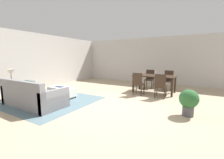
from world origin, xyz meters
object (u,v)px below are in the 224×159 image
ottoman_table (62,91)px  side_table (12,87)px  dining_chair_far_left (150,78)px  dining_chair_near_left (138,83)px  dining_chair_near_right (160,85)px  vase_centerpiece (156,73)px  dining_chair_far_right (168,79)px  table_lamp (11,72)px  dining_table (154,77)px  couch (33,97)px  potted_plant (189,101)px  book_on_ottoman (59,86)px

ottoman_table → side_table: side_table is taller
ottoman_table → dining_chair_far_left: 4.21m
dining_chair_near_left → dining_chair_near_right: (0.89, -0.02, 0.00)m
vase_centerpiece → dining_chair_near_right: bearing=-64.7°
side_table → dining_chair_near_left: size_ratio=0.64×
dining_chair_near_right → dining_chair_far_right: same height
table_lamp → dining_table: 5.61m
couch → dining_chair_far_right: 5.68m
ottoman_table → side_table: size_ratio=1.92×
dining_chair_near_right → dining_chair_near_left: bearing=178.8°
ottoman_table → dining_chair_near_left: size_ratio=1.22×
couch → potted_plant: size_ratio=2.94×
side_table → vase_centerpiece: 5.66m
couch → vase_centerpiece: (2.90, 3.79, 0.58)m
dining_chair_far_left → vase_centerpiece: bearing=-58.8°
dining_chair_near_right → dining_chair_far_right: (0.00, 1.67, 0.00)m
dining_chair_near_left → potted_plant: bearing=-36.6°
table_lamp → dining_chair_near_left: table_lamp is taller
table_lamp → dining_chair_near_left: bearing=37.8°
ottoman_table → table_lamp: table_lamp is taller
couch → vase_centerpiece: 4.81m
dining_chair_far_left → potted_plant: (1.91, -3.05, -0.11)m
dining_table → potted_plant: dining_table is taller
dining_table → dining_chair_near_left: size_ratio=1.88×
couch → side_table: 1.35m
side_table → dining_chair_far_left: (3.75, 4.53, 0.06)m
dining_chair_far_right → side_table: bearing=-135.5°
ottoman_table → vase_centerpiece: bearing=41.6°
ottoman_table → dining_chair_far_left: dining_chair_far_left is taller
dining_chair_near_right → ottoman_table: bearing=-152.1°
book_on_ottoman → potted_plant: size_ratio=0.37×
dining_chair_far_right → book_on_ottoman: bearing=-135.2°
table_lamp → dining_chair_far_left: bearing=50.4°
side_table → table_lamp: table_lamp is taller
dining_table → book_on_ottoman: dining_table is taller
couch → dining_chair_near_right: size_ratio=2.26×
side_table → table_lamp: (-0.00, 0.00, 0.54)m
dining_chair_far_left → table_lamp: bearing=-129.6°
dining_chair_far_right → vase_centerpiece: vase_centerpiece is taller
dining_chair_near_right → book_on_ottoman: (-3.45, -1.77, -0.11)m
table_lamp → vase_centerpiece: size_ratio=2.43×
ottoman_table → dining_chair_near_left: dining_chair_near_left is taller
ottoman_table → side_table: bearing=-139.1°
table_lamp → dining_table: (4.19, 3.72, -0.32)m
dining_chair_near_right → potted_plant: 1.74m
ottoman_table → table_lamp: size_ratio=2.15×
side_table → dining_chair_near_right: size_ratio=0.64×
vase_centerpiece → couch: bearing=-127.4°
couch → dining_chair_far_left: bearing=62.3°
ottoman_table → dining_chair_far_right: (3.34, 3.43, 0.29)m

